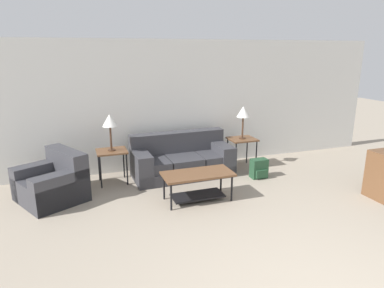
{
  "coord_description": "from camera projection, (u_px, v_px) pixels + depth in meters",
  "views": [
    {
      "loc": [
        -2.09,
        -1.87,
        2.39
      ],
      "look_at": [
        -0.19,
        3.58,
        0.8
      ],
      "focal_mm": 32.0,
      "sensor_mm": 36.0,
      "label": 1
    }
  ],
  "objects": [
    {
      "name": "side_table_left",
      "position": [
        112.0,
        154.0,
        6.24
      ],
      "size": [
        0.55,
        0.48,
        0.62
      ],
      "color": "brown",
      "rests_on": "ground_plane"
    },
    {
      "name": "armchair",
      "position": [
        53.0,
        183.0,
        5.59
      ],
      "size": [
        1.25,
        1.28,
        0.8
      ],
      "color": "#38383D",
      "rests_on": "ground_plane"
    },
    {
      "name": "side_table_right",
      "position": [
        242.0,
        142.0,
        7.09
      ],
      "size": [
        0.55,
        0.48,
        0.62
      ],
      "color": "brown",
      "rests_on": "ground_plane"
    },
    {
      "name": "couch",
      "position": [
        182.0,
        161.0,
        6.69
      ],
      "size": [
        1.94,
        0.93,
        0.82
      ],
      "color": "#38383D",
      "rests_on": "ground_plane"
    },
    {
      "name": "coffee_table",
      "position": [
        198.0,
        180.0,
        5.55
      ],
      "size": [
        1.14,
        0.55,
        0.47
      ],
      "color": "brown",
      "rests_on": "ground_plane"
    },
    {
      "name": "table_lamp_right",
      "position": [
        243.0,
        113.0,
        6.92
      ],
      "size": [
        0.27,
        0.27,
        0.67
      ],
      "color": "#472D1E",
      "rests_on": "side_table_right"
    },
    {
      "name": "table_lamp_left",
      "position": [
        110.0,
        121.0,
        6.08
      ],
      "size": [
        0.27,
        0.27,
        0.67
      ],
      "color": "#472D1E",
      "rests_on": "side_table_left"
    },
    {
      "name": "backpack",
      "position": [
        259.0,
        169.0,
        6.59
      ],
      "size": [
        0.31,
        0.27,
        0.37
      ],
      "color": "#23472D",
      "rests_on": "ground_plane"
    },
    {
      "name": "wall_back",
      "position": [
        181.0,
        105.0,
        7.05
      ],
      "size": [
        9.19,
        0.06,
        2.6
      ],
      "color": "silver",
      "rests_on": "ground_plane"
    }
  ]
}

